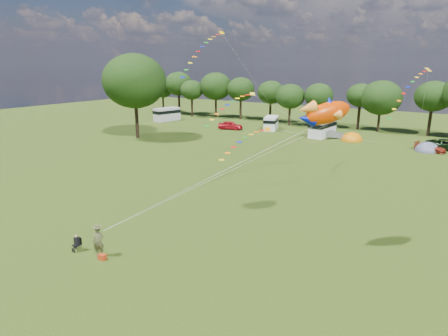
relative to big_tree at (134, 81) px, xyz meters
The scene contains 20 objects.
ground_plane 42.02m from the big_tree, 43.03° to the right, with size 180.00×180.00×0.00m, color black.
tree_line 44.52m from the big_tree, 37.40° to the left, with size 102.98×10.98×10.27m.
big_tree is the anchor object (origin of this frame).
car_a 19.09m from the big_tree, 60.23° to the left, with size 1.81×4.60×1.53m, color #B5121C.
car_b 32.87m from the big_tree, 32.00° to the left, with size 1.34×3.58×1.26m, color gray.
car_c 44.52m from the big_tree, 19.61° to the left, with size 1.65×3.93×1.18m, color #99301B.
car_d 47.07m from the big_tree, 21.53° to the left, with size 2.52×5.57×1.52m, color black.
campervan_a 20.43m from the big_tree, 117.10° to the left, with size 3.50×5.95×2.73m.
campervan_b 25.25m from the big_tree, 51.95° to the left, with size 3.52×5.32×2.41m.
campervan_c 31.35m from the big_tree, 34.70° to the left, with size 2.96×6.02×2.86m.
tent_orange 35.53m from the big_tree, 28.87° to the left, with size 3.33×3.65×2.61m.
tent_greyblue 44.36m from the big_tree, 19.94° to the left, with size 3.34×3.66×2.48m.
kite_flyer 40.63m from the big_tree, 47.62° to the right, with size 0.70×0.46×1.91m, color #4F502D.
camp_chair 39.80m from the big_tree, 49.83° to the right, with size 0.49×0.49×1.11m.
kite_bag 41.34m from the big_tree, 47.29° to the right, with size 0.48×0.32×0.34m, color #AA3111.
fish_kite 42.89m from the big_tree, 28.75° to the right, with size 3.11×3.46×1.98m.
streamer_kite_a 16.39m from the big_tree, ahead, with size 3.32×5.64×5.77m.
streamer_kite_b 22.89m from the big_tree, 14.89° to the right, with size 4.26×4.63×3.78m.
streamer_kite_c 30.38m from the big_tree, 23.36° to the right, with size 3.10×4.86×2.77m.
streamer_kite_d 40.89m from the big_tree, ahead, with size 2.53×5.07×4.27m.
Camera 1 is at (14.95, -14.84, 11.58)m, focal length 30.00 mm.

